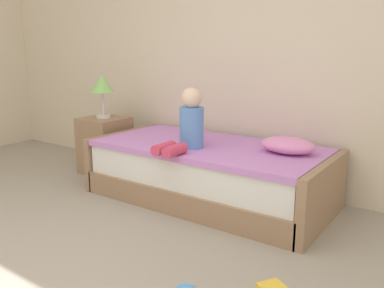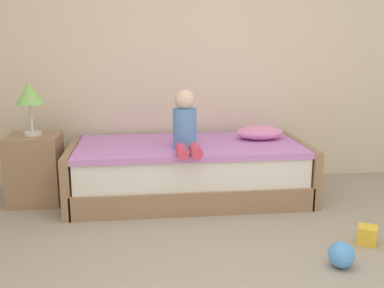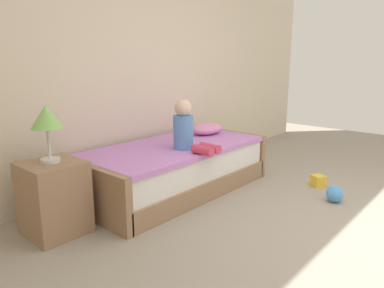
% 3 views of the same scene
% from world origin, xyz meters
% --- Properties ---
extents(wall_rear, '(7.20, 0.10, 2.90)m').
position_xyz_m(wall_rear, '(0.00, 2.60, 1.45)').
color(wall_rear, beige).
rests_on(wall_rear, ground).
extents(bed, '(2.11, 1.00, 0.50)m').
position_xyz_m(bed, '(-0.08, 2.00, 0.25)').
color(bed, '#997556').
rests_on(bed, ground).
extents(nightstand, '(0.44, 0.44, 0.60)m').
position_xyz_m(nightstand, '(-1.43, 2.04, 0.30)').
color(nightstand, '#997556').
rests_on(nightstand, ground).
extents(table_lamp, '(0.24, 0.24, 0.45)m').
position_xyz_m(table_lamp, '(-1.43, 2.04, 0.94)').
color(table_lamp, silver).
rests_on(table_lamp, nightstand).
extents(child_figure, '(0.20, 0.51, 0.50)m').
position_xyz_m(child_figure, '(-0.13, 1.77, 0.70)').
color(child_figure, '#598CD1').
rests_on(child_figure, bed).
extents(pillow, '(0.44, 0.30, 0.13)m').
position_xyz_m(pillow, '(0.60, 2.10, 0.56)').
color(pillow, '#EA8CC6').
rests_on(pillow, bed).
extents(toy_ball, '(0.17, 0.17, 0.17)m').
position_xyz_m(toy_ball, '(0.72, 0.57, 0.08)').
color(toy_ball, '#4C99E5').
rests_on(toy_ball, ground).
extents(toy_block, '(0.18, 0.18, 0.13)m').
position_xyz_m(toy_block, '(1.05, 0.87, 0.06)').
color(toy_block, yellow).
rests_on(toy_block, ground).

